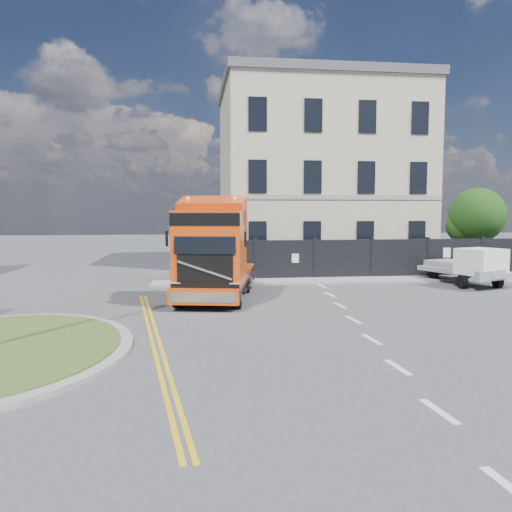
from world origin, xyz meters
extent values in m
plane|color=#424244|center=(0.00, 0.00, 0.00)|extent=(120.00, 120.00, 0.00)
cube|color=black|center=(6.00, 9.00, 1.00)|extent=(18.00, 0.25, 2.00)
cube|color=silver|center=(14.50, 9.00, 1.00)|extent=(2.60, 0.12, 2.00)
cube|color=beige|center=(6.00, 16.50, 5.50)|extent=(12.00, 10.00, 11.00)
cube|color=#4D4D53|center=(6.00, 16.50, 11.25)|extent=(12.30, 10.30, 0.50)
cube|color=beige|center=(3.00, 16.50, 12.00)|extent=(0.80, 0.80, 1.60)
cube|color=beige|center=(9.00, 16.50, 12.00)|extent=(0.80, 0.80, 1.60)
cylinder|color=#382619|center=(14.50, 12.00, 1.20)|extent=(0.24, 0.24, 2.40)
sphere|color=#0F340F|center=(14.50, 12.00, 3.20)|extent=(3.20, 3.20, 3.20)
sphere|color=#0F340F|center=(14.00, 12.40, 2.60)|extent=(2.20, 2.20, 2.20)
cube|color=gray|center=(6.00, 8.10, 0.06)|extent=(20.00, 1.60, 0.12)
cube|color=black|center=(-1.08, 4.59, 0.73)|extent=(3.54, 6.46, 0.44)
cube|color=#D6420F|center=(-1.41, 2.93, 2.09)|extent=(2.88, 2.95, 2.72)
cube|color=#D6420F|center=(-1.21, 3.92, 3.20)|extent=(2.55, 1.33, 1.36)
cube|color=black|center=(-1.66, 1.71, 2.47)|extent=(2.10, 0.48, 1.02)
cube|color=#D6420F|center=(-1.72, 1.40, 0.53)|extent=(2.44, 0.81, 0.53)
cylinder|color=black|center=(-2.59, 2.37, 0.50)|extent=(0.50, 1.05, 1.01)
cylinder|color=gray|center=(-2.59, 2.37, 0.50)|extent=(0.45, 0.61, 0.55)
cylinder|color=black|center=(-0.54, 1.96, 0.50)|extent=(0.50, 1.05, 1.01)
cylinder|color=gray|center=(-0.54, 1.96, 0.50)|extent=(0.45, 0.61, 0.55)
cylinder|color=black|center=(-1.91, 5.75, 0.50)|extent=(0.50, 1.05, 1.01)
cylinder|color=gray|center=(-1.91, 5.75, 0.50)|extent=(0.45, 0.61, 0.55)
cylinder|color=black|center=(0.14, 5.33, 0.50)|extent=(0.50, 1.05, 1.01)
cylinder|color=gray|center=(0.14, 5.33, 0.50)|extent=(0.45, 0.61, 0.55)
cylinder|color=black|center=(-1.68, 6.89, 0.50)|extent=(0.50, 1.05, 1.01)
cylinder|color=gray|center=(-1.68, 6.89, 0.50)|extent=(0.45, 0.61, 0.55)
cylinder|color=black|center=(0.37, 6.48, 0.50)|extent=(0.50, 1.05, 1.01)
cylinder|color=gray|center=(0.37, 6.48, 0.50)|extent=(0.45, 0.61, 0.55)
cube|color=gray|center=(10.64, 6.52, 0.62)|extent=(3.07, 4.59, 0.22)
cube|color=white|center=(10.64, 5.19, 1.20)|extent=(2.14, 2.09, 1.16)
cylinder|color=black|center=(9.80, 5.19, 0.31)|extent=(0.22, 0.62, 0.62)
cylinder|color=black|center=(11.49, 5.19, 0.31)|extent=(0.22, 0.62, 0.62)
cylinder|color=black|center=(9.80, 7.85, 0.31)|extent=(0.22, 0.62, 0.62)
cylinder|color=black|center=(11.49, 7.85, 0.31)|extent=(0.22, 0.62, 0.62)
camera|label=1|loc=(-2.07, -15.40, 3.41)|focal=35.00mm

